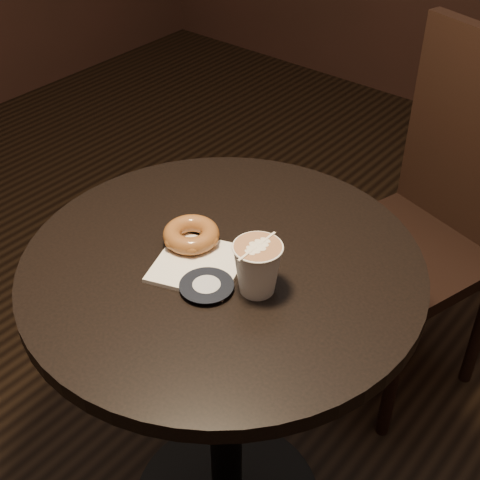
# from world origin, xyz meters

# --- Properties ---
(cafe_table) EXTENTS (0.70, 0.70, 0.75)m
(cafe_table) POSITION_xyz_m (0.00, 0.00, 0.55)
(cafe_table) COLOR black
(cafe_table) RESTS_ON ground
(chair) EXTENTS (0.47, 0.47, 0.96)m
(chair) POSITION_xyz_m (0.10, 0.70, 0.53)
(chair) COLOR black
(chair) RESTS_ON ground
(pastry_bag) EXTENTS (0.18, 0.18, 0.01)m
(pastry_bag) POSITION_xyz_m (-0.02, -0.04, 0.75)
(pastry_bag) COLOR white
(pastry_bag) RESTS_ON cafe_table
(doughnut) EXTENTS (0.10, 0.10, 0.03)m
(doughnut) POSITION_xyz_m (-0.07, -0.00, 0.77)
(doughnut) COLOR brown
(doughnut) RESTS_ON pastry_bag
(latte_cup) EXTENTS (0.08, 0.08, 0.09)m
(latte_cup) POSITION_xyz_m (0.09, -0.02, 0.80)
(latte_cup) COLOR silver
(latte_cup) RESTS_ON cafe_table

